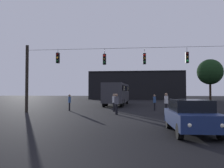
# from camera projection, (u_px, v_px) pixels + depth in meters

# --- Properties ---
(ground_plane) EXTENTS (168.00, 168.00, 0.00)m
(ground_plane) POSITION_uv_depth(u_px,v_px,m) (128.00, 107.00, 29.85)
(ground_plane) COLOR black
(ground_plane) RESTS_ON ground
(overhead_signal_span) EXTENTS (18.09, 0.44, 6.21)m
(overhead_signal_span) POSITION_uv_depth(u_px,v_px,m) (123.00, 72.00, 20.82)
(overhead_signal_span) COLOR black
(overhead_signal_span) RESTS_ON ground
(city_bus) EXTENTS (2.84, 11.07, 3.00)m
(city_bus) POSITION_uv_depth(u_px,v_px,m) (117.00, 92.00, 33.06)
(city_bus) COLOR #2D2D33
(city_bus) RESTS_ON ground
(car_near_right) EXTENTS (1.94, 4.39, 1.52)m
(car_near_right) POSITION_uv_depth(u_px,v_px,m) (191.00, 116.00, 10.75)
(car_near_right) COLOR navy
(car_near_right) RESTS_ON ground
(car_far_left) EXTENTS (1.88, 4.37, 1.52)m
(car_far_left) POSITION_uv_depth(u_px,v_px,m) (115.00, 98.00, 44.04)
(car_far_left) COLOR navy
(car_far_left) RESTS_ON ground
(pedestrian_crossing_left) EXTENTS (0.31, 0.40, 1.71)m
(pedestrian_crossing_left) POSITION_uv_depth(u_px,v_px,m) (114.00, 101.00, 22.60)
(pedestrian_crossing_left) COLOR black
(pedestrian_crossing_left) RESTS_ON ground
(pedestrian_crossing_center) EXTENTS (0.26, 0.37, 1.61)m
(pedestrian_crossing_center) POSITION_uv_depth(u_px,v_px,m) (155.00, 102.00, 23.89)
(pedestrian_crossing_center) COLOR black
(pedestrian_crossing_center) RESTS_ON ground
(pedestrian_crossing_right) EXTENTS (0.34, 0.42, 1.73)m
(pedestrian_crossing_right) POSITION_uv_depth(u_px,v_px,m) (116.00, 103.00, 19.58)
(pedestrian_crossing_right) COLOR black
(pedestrian_crossing_right) RESTS_ON ground
(pedestrian_near_bus) EXTENTS (0.36, 0.42, 1.63)m
(pedestrian_near_bus) POSITION_uv_depth(u_px,v_px,m) (69.00, 102.00, 23.54)
(pedestrian_near_bus) COLOR black
(pedestrian_near_bus) RESTS_ON ground
(pedestrian_trailing) EXTENTS (0.30, 0.40, 1.79)m
(pedestrian_trailing) POSITION_uv_depth(u_px,v_px,m) (166.00, 102.00, 20.25)
(pedestrian_trailing) COLOR black
(pedestrian_trailing) RESTS_ON ground
(corner_building) EXTENTS (23.70, 9.90, 7.06)m
(corner_building) POSITION_uv_depth(u_px,v_px,m) (136.00, 86.00, 62.41)
(corner_building) COLOR black
(corner_building) RESTS_ON ground
(tree_left_silhouette) EXTENTS (4.49, 4.49, 7.68)m
(tree_left_silhouette) POSITION_uv_depth(u_px,v_px,m) (210.00, 72.00, 41.80)
(tree_left_silhouette) COLOR black
(tree_left_silhouette) RESTS_ON ground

